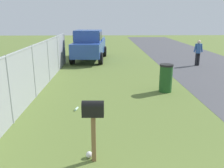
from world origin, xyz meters
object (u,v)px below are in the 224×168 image
(pickup_truck, at_px, (89,44))
(trash_bin, at_px, (166,78))
(mailbox, at_px, (93,114))
(pedestrian, at_px, (198,51))

(pickup_truck, height_order, trash_bin, pickup_truck)
(pickup_truck, xyz_separation_m, trash_bin, (-7.44, -3.51, -0.54))
(mailbox, bearing_deg, pickup_truck, 5.85)
(pickup_truck, distance_m, trash_bin, 8.24)
(mailbox, xyz_separation_m, pickup_truck, (12.21, 0.84, 0.05))
(mailbox, distance_m, trash_bin, 5.48)
(mailbox, relative_size, pickup_truck, 0.26)
(mailbox, relative_size, pedestrian, 0.85)
(pickup_truck, bearing_deg, trash_bin, 29.57)
(pickup_truck, distance_m, pedestrian, 7.14)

